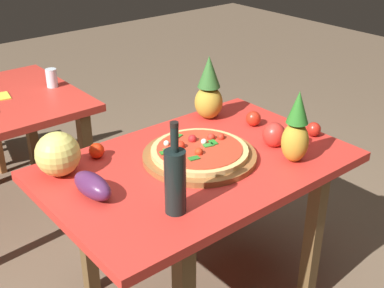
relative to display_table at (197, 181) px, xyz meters
name	(u,v)px	position (x,y,z in m)	size (l,w,h in m)	color
display_table	(197,181)	(0.00, 0.00, 0.00)	(1.27, 0.82, 0.74)	brown
pizza_board	(200,156)	(0.02, 0.01, 0.10)	(0.48, 0.48, 0.03)	brown
pizza	(199,150)	(0.02, 0.02, 0.13)	(0.41, 0.41, 0.05)	#E2B56B
wine_bottle	(175,180)	(-0.29, -0.23, 0.22)	(0.08, 0.08, 0.34)	black
pineapple_left	(209,91)	(0.34, 0.31, 0.23)	(0.14, 0.14, 0.32)	#B38F2E
pineapple_right	(296,131)	(0.32, -0.25, 0.23)	(0.11, 0.11, 0.31)	gold
melon	(58,154)	(-0.49, 0.27, 0.18)	(0.18, 0.18, 0.18)	#DBD064
bell_pepper	(274,135)	(0.36, -0.10, 0.14)	(0.10, 0.10, 0.11)	red
eggplant	(92,186)	(-0.47, 0.04, 0.14)	(0.20, 0.09, 0.09)	#4F234E
tomato_beside_pepper	(97,151)	(-0.30, 0.30, 0.13)	(0.07, 0.07, 0.07)	red
tomato_by_bottle	(300,137)	(0.46, -0.16, 0.12)	(0.06, 0.06, 0.06)	red
tomato_at_corner	(253,119)	(0.44, 0.11, 0.13)	(0.07, 0.07, 0.07)	red
tomato_near_board	(314,129)	(0.57, -0.15, 0.13)	(0.07, 0.07, 0.07)	red
drinking_glass_water	(52,78)	(-0.07, 1.22, 0.14)	(0.06, 0.06, 0.11)	silver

